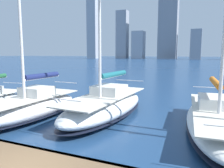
% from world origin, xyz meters
% --- Properties ---
extents(city_skyline, '(170.15, 19.94, 52.31)m').
position_xyz_m(city_skyline, '(-6.00, -160.64, 21.24)').
color(city_skyline, '#9EA3AE').
rests_on(city_skyline, ground).
extents(sailboat_orange, '(3.34, 9.37, 10.52)m').
position_xyz_m(sailboat_orange, '(-5.27, -7.23, 0.65)').
color(sailboat_orange, white).
rests_on(sailboat_orange, ground).
extents(sailboat_teal, '(3.46, 8.65, 11.18)m').
position_xyz_m(sailboat_teal, '(0.76, -7.44, 0.75)').
color(sailboat_teal, silver).
rests_on(sailboat_teal, ground).
extents(sailboat_navy, '(2.99, 7.30, 12.54)m').
position_xyz_m(sailboat_navy, '(4.73, -5.61, 0.75)').
color(sailboat_navy, white).
rests_on(sailboat_navy, ground).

